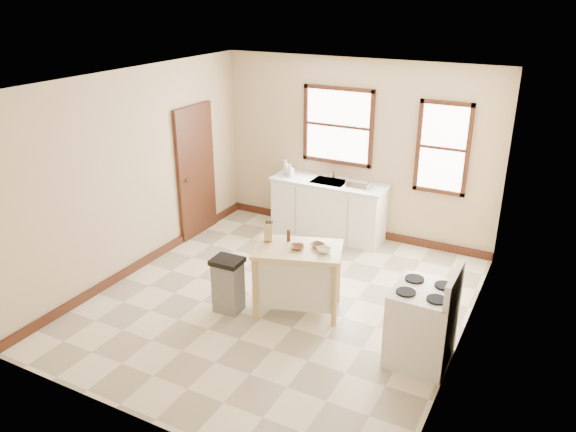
# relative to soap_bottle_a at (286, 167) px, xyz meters

# --- Properties ---
(floor) EXTENTS (5.00, 5.00, 0.00)m
(floor) POSITION_rel_soap_bottle_a_xyz_m (1.07, -2.19, -1.04)
(floor) COLOR #F1E3BF
(floor) RESTS_ON ground
(ceiling) EXTENTS (5.00, 5.00, 0.00)m
(ceiling) POSITION_rel_soap_bottle_a_xyz_m (1.07, -2.19, 1.76)
(ceiling) COLOR white
(ceiling) RESTS_ON ground
(wall_back) EXTENTS (4.50, 0.04, 2.80)m
(wall_back) POSITION_rel_soap_bottle_a_xyz_m (1.07, 0.31, 0.36)
(wall_back) COLOR tan
(wall_back) RESTS_ON ground
(wall_left) EXTENTS (0.04, 5.00, 2.80)m
(wall_left) POSITION_rel_soap_bottle_a_xyz_m (-1.18, -2.19, 0.36)
(wall_left) COLOR tan
(wall_left) RESTS_ON ground
(wall_right) EXTENTS (0.04, 5.00, 2.80)m
(wall_right) POSITION_rel_soap_bottle_a_xyz_m (3.32, -2.19, 0.36)
(wall_right) COLOR tan
(wall_right) RESTS_ON ground
(window_main) EXTENTS (1.17, 0.06, 1.22)m
(window_main) POSITION_rel_soap_bottle_a_xyz_m (0.77, 0.29, 0.71)
(window_main) COLOR #37120F
(window_main) RESTS_ON wall_back
(window_side) EXTENTS (0.77, 0.06, 1.37)m
(window_side) POSITION_rel_soap_bottle_a_xyz_m (2.42, 0.29, 0.56)
(window_side) COLOR #37120F
(window_side) RESTS_ON wall_back
(door_left) EXTENTS (0.06, 0.90, 2.10)m
(door_left) POSITION_rel_soap_bottle_a_xyz_m (-1.14, -0.89, 0.01)
(door_left) COLOR #37120F
(door_left) RESTS_ON ground
(baseboard_back) EXTENTS (4.50, 0.04, 0.12)m
(baseboard_back) POSITION_rel_soap_bottle_a_xyz_m (1.07, 0.28, -0.98)
(baseboard_back) COLOR #37120F
(baseboard_back) RESTS_ON ground
(baseboard_left) EXTENTS (0.04, 5.00, 0.12)m
(baseboard_left) POSITION_rel_soap_bottle_a_xyz_m (-1.15, -2.19, -0.98)
(baseboard_left) COLOR #37120F
(baseboard_left) RESTS_ON ground
(sink_counter) EXTENTS (1.86, 0.62, 0.92)m
(sink_counter) POSITION_rel_soap_bottle_a_xyz_m (0.77, 0.01, -0.58)
(sink_counter) COLOR white
(sink_counter) RESTS_ON ground
(faucet) EXTENTS (0.03, 0.03, 0.22)m
(faucet) POSITION_rel_soap_bottle_a_xyz_m (0.77, 0.19, -0.01)
(faucet) COLOR silver
(faucet) RESTS_ON sink_counter
(soap_bottle_a) EXTENTS (0.11, 0.11, 0.25)m
(soap_bottle_a) POSITION_rel_soap_bottle_a_xyz_m (0.00, 0.00, 0.00)
(soap_bottle_a) COLOR #B2B2B2
(soap_bottle_a) RESTS_ON sink_counter
(soap_bottle_b) EXTENTS (0.11, 0.11, 0.21)m
(soap_bottle_b) POSITION_rel_soap_bottle_a_xyz_m (0.11, -0.06, -0.02)
(soap_bottle_b) COLOR #B2B2B2
(soap_bottle_b) RESTS_ON sink_counter
(dish_rack) EXTENTS (0.43, 0.36, 0.09)m
(dish_rack) POSITION_rel_soap_bottle_a_xyz_m (1.28, -0.02, -0.08)
(dish_rack) COLOR silver
(dish_rack) RESTS_ON sink_counter
(kitchen_island) EXTENTS (1.21, 0.97, 0.86)m
(kitchen_island) POSITION_rel_soap_bottle_a_xyz_m (1.38, -2.29, -0.61)
(kitchen_island) COLOR #D9B17F
(kitchen_island) RESTS_ON ground
(knife_block) EXTENTS (0.13, 0.13, 0.20)m
(knife_block) POSITION_rel_soap_bottle_a_xyz_m (0.96, -2.27, -0.08)
(knife_block) COLOR tan
(knife_block) RESTS_ON kitchen_island
(pepper_grinder) EXTENTS (0.05, 0.05, 0.15)m
(pepper_grinder) POSITION_rel_soap_bottle_a_xyz_m (1.19, -2.17, -0.11)
(pepper_grinder) COLOR #3C1E10
(pepper_grinder) RESTS_ON kitchen_island
(bowl_a) EXTENTS (0.23, 0.23, 0.04)m
(bowl_a) POSITION_rel_soap_bottle_a_xyz_m (1.38, -2.31, -0.16)
(bowl_a) COLOR brown
(bowl_a) RESTS_ON kitchen_island
(bowl_b) EXTENTS (0.21, 0.21, 0.04)m
(bowl_b) POSITION_rel_soap_bottle_a_xyz_m (1.58, -2.15, -0.16)
(bowl_b) COLOR brown
(bowl_b) RESTS_ON kitchen_island
(bowl_c) EXTENTS (0.18, 0.18, 0.05)m
(bowl_c) POSITION_rel_soap_bottle_a_xyz_m (1.71, -2.25, -0.16)
(bowl_c) COLOR silver
(bowl_c) RESTS_ON kitchen_island
(trash_bin) EXTENTS (0.38, 0.32, 0.71)m
(trash_bin) POSITION_rel_soap_bottle_a_xyz_m (0.62, -2.69, -0.69)
(trash_bin) COLOR gray
(trash_bin) RESTS_ON ground
(gas_stove) EXTENTS (0.69, 0.70, 1.13)m
(gas_stove) POSITION_rel_soap_bottle_a_xyz_m (3.00, -2.56, -0.48)
(gas_stove) COLOR silver
(gas_stove) RESTS_ON ground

